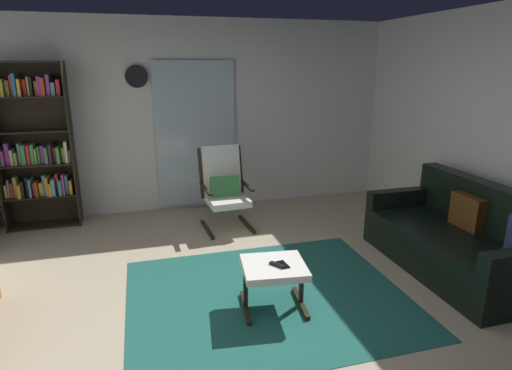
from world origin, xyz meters
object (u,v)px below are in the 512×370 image
at_px(bookshelf_near_tv, 35,145).
at_px(wall_clock, 136,76).
at_px(lounge_armchair, 224,186).
at_px(ottoman, 274,272).
at_px(leather_sofa, 459,241).
at_px(cell_phone, 283,265).
at_px(tv_remote, 277,265).

distance_m(bookshelf_near_tv, wall_clock, 1.51).
xyz_separation_m(lounge_armchair, wall_clock, (-0.96, 0.82, 1.32)).
distance_m(bookshelf_near_tv, ottoman, 3.51).
bearing_deg(leather_sofa, bookshelf_near_tv, 150.15).
relative_size(cell_phone, wall_clock, 0.48).
xyz_separation_m(leather_sofa, ottoman, (-2.00, -0.18, 0.03)).
xyz_separation_m(lounge_armchair, tv_remote, (0.04, -2.01, -0.12)).
height_order(bookshelf_near_tv, wall_clock, bookshelf_near_tv).
height_order(leather_sofa, ottoman, leather_sofa).
relative_size(leather_sofa, ottoman, 3.20).
distance_m(ottoman, wall_clock, 3.32).
height_order(ottoman, tv_remote, tv_remote).
height_order(lounge_armchair, wall_clock, wall_clock).
height_order(bookshelf_near_tv, tv_remote, bookshelf_near_tv).
bearing_deg(cell_phone, tv_remote, 168.60).
relative_size(tv_remote, wall_clock, 0.50).
xyz_separation_m(ottoman, wall_clock, (-0.98, 2.79, 1.51)).
relative_size(tv_remote, cell_phone, 1.03).
distance_m(bookshelf_near_tv, cell_phone, 3.57).
relative_size(leather_sofa, wall_clock, 6.32).
bearing_deg(tv_remote, wall_clock, 75.89).
xyz_separation_m(leather_sofa, wall_clock, (-2.98, 2.61, 1.54)).
height_order(lounge_armchair, cell_phone, lounge_armchair).
height_order(leather_sofa, cell_phone, leather_sofa).
bearing_deg(bookshelf_near_tv, ottoman, -49.35).
distance_m(lounge_armchair, cell_phone, 2.02).
relative_size(bookshelf_near_tv, wall_clock, 7.04).
bearing_deg(leather_sofa, cell_phone, -173.61).
distance_m(leather_sofa, ottoman, 2.01).
height_order(tv_remote, cell_phone, tv_remote).
xyz_separation_m(bookshelf_near_tv, cell_phone, (2.31, -2.65, -0.63)).
bearing_deg(leather_sofa, lounge_armchair, 138.34).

